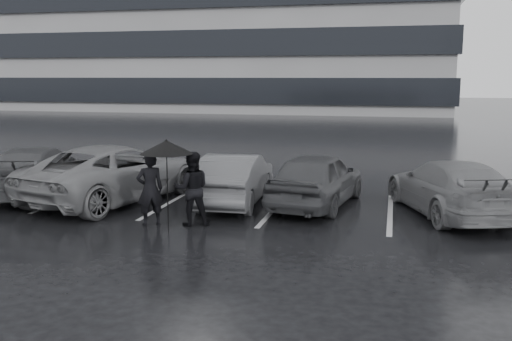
{
  "coord_description": "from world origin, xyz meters",
  "views": [
    {
      "loc": [
        3.4,
        -11.63,
        3.26
      ],
      "look_at": [
        0.34,
        1.0,
        1.1
      ],
      "focal_mm": 40.0,
      "sensor_mm": 36.0,
      "label": 1
    }
  ],
  "objects_px": {
    "car_west_b": "(115,173)",
    "pedestrian_left": "(150,189)",
    "car_west_a": "(235,179)",
    "pedestrian_right": "(192,189)",
    "car_main": "(317,179)",
    "car_east": "(450,187)",
    "car_west_c": "(37,171)"
  },
  "relations": [
    {
      "from": "car_west_b",
      "to": "car_main",
      "type": "bearing_deg",
      "value": -158.47
    },
    {
      "from": "pedestrian_left",
      "to": "car_west_c",
      "type": "bearing_deg",
      "value": -63.17
    },
    {
      "from": "car_west_a",
      "to": "car_east",
      "type": "relative_size",
      "value": 0.87
    },
    {
      "from": "car_main",
      "to": "car_west_a",
      "type": "bearing_deg",
      "value": 15.43
    },
    {
      "from": "pedestrian_right",
      "to": "car_west_a",
      "type": "bearing_deg",
      "value": -120.04
    },
    {
      "from": "pedestrian_right",
      "to": "car_main",
      "type": "bearing_deg",
      "value": -155.61
    },
    {
      "from": "pedestrian_right",
      "to": "pedestrian_left",
      "type": "bearing_deg",
      "value": -7.5
    },
    {
      "from": "car_west_c",
      "to": "pedestrian_left",
      "type": "distance_m",
      "value": 5.01
    },
    {
      "from": "car_east",
      "to": "pedestrian_right",
      "type": "distance_m",
      "value": 6.09
    },
    {
      "from": "car_main",
      "to": "car_west_a",
      "type": "distance_m",
      "value": 2.1
    },
    {
      "from": "car_west_a",
      "to": "pedestrian_left",
      "type": "bearing_deg",
      "value": 61.09
    },
    {
      "from": "car_main",
      "to": "car_west_b",
      "type": "height_order",
      "value": "car_west_b"
    },
    {
      "from": "car_main",
      "to": "car_east",
      "type": "relative_size",
      "value": 0.9
    },
    {
      "from": "pedestrian_right",
      "to": "car_west_c",
      "type": "bearing_deg",
      "value": -43.46
    },
    {
      "from": "pedestrian_right",
      "to": "car_west_b",
      "type": "bearing_deg",
      "value": -55.96
    },
    {
      "from": "pedestrian_left",
      "to": "pedestrian_right",
      "type": "bearing_deg",
      "value": 158.95
    },
    {
      "from": "car_west_c",
      "to": "pedestrian_left",
      "type": "height_order",
      "value": "pedestrian_left"
    },
    {
      "from": "car_west_c",
      "to": "pedestrian_right",
      "type": "distance_m",
      "value": 5.72
    },
    {
      "from": "car_west_b",
      "to": "pedestrian_left",
      "type": "relative_size",
      "value": 3.31
    },
    {
      "from": "car_main",
      "to": "car_west_b",
      "type": "relative_size",
      "value": 0.76
    },
    {
      "from": "pedestrian_left",
      "to": "pedestrian_right",
      "type": "height_order",
      "value": "pedestrian_right"
    },
    {
      "from": "car_west_b",
      "to": "car_west_c",
      "type": "distance_m",
      "value": 2.47
    },
    {
      "from": "car_west_a",
      "to": "car_west_c",
      "type": "xyz_separation_m",
      "value": [
        -5.65,
        -0.18,
        0.02
      ]
    },
    {
      "from": "car_west_c",
      "to": "pedestrian_left",
      "type": "bearing_deg",
      "value": 137.29
    },
    {
      "from": "car_east",
      "to": "car_main",
      "type": "bearing_deg",
      "value": -22.28
    },
    {
      "from": "car_west_b",
      "to": "pedestrian_left",
      "type": "xyz_separation_m",
      "value": [
        1.96,
        -2.16,
        0.06
      ]
    },
    {
      "from": "car_west_b",
      "to": "car_east",
      "type": "xyz_separation_m",
      "value": [
        8.47,
        0.41,
        -0.08
      ]
    },
    {
      "from": "car_west_a",
      "to": "pedestrian_right",
      "type": "xyz_separation_m",
      "value": [
        -0.33,
        -2.3,
        0.17
      ]
    },
    {
      "from": "car_west_a",
      "to": "car_main",
      "type": "bearing_deg",
      "value": -176.93
    },
    {
      "from": "car_west_b",
      "to": "pedestrian_right",
      "type": "bearing_deg",
      "value": 160.99
    },
    {
      "from": "car_west_a",
      "to": "car_west_b",
      "type": "distance_m",
      "value": 3.2
    },
    {
      "from": "car_west_c",
      "to": "car_west_a",
      "type": "bearing_deg",
      "value": 167.0
    }
  ]
}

